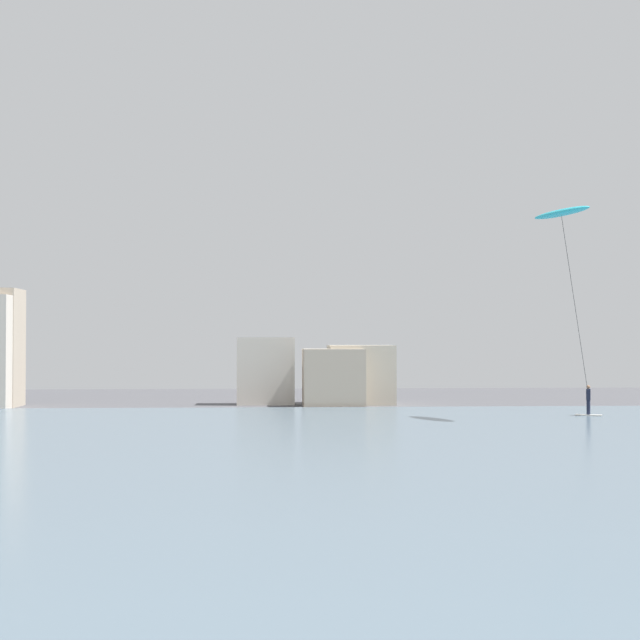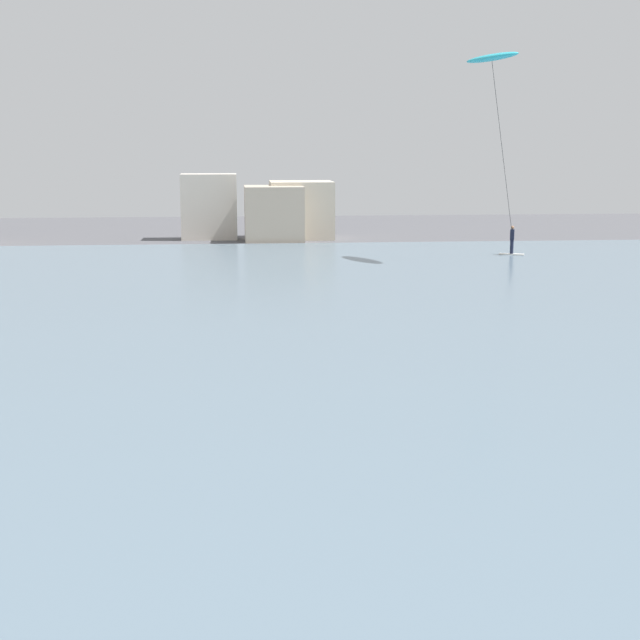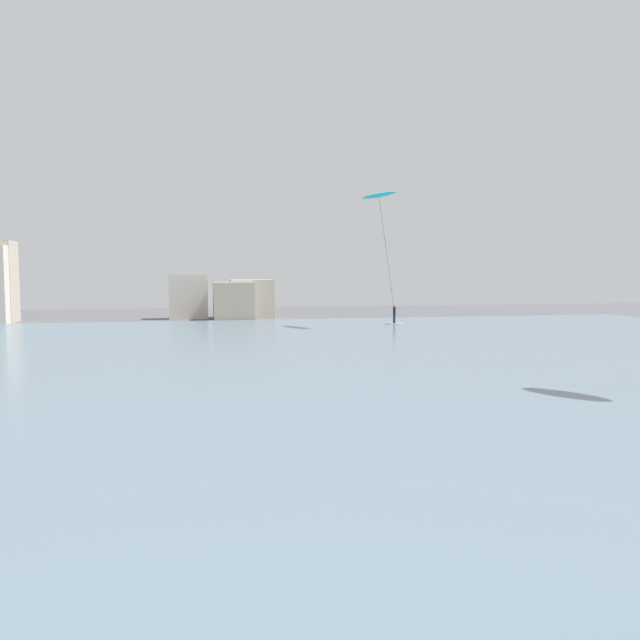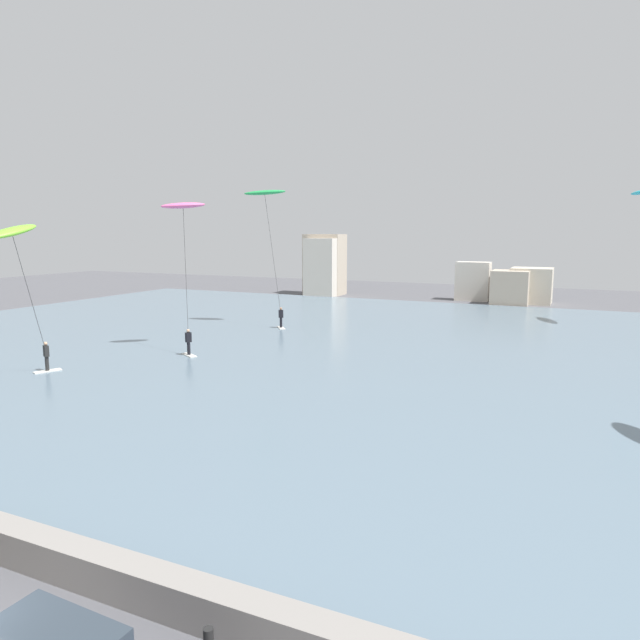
% 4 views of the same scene
% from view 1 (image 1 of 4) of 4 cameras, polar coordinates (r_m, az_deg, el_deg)
% --- Properties ---
extents(water_bay, '(84.00, 52.00, 0.10)m').
position_cam_1_polar(water_bay, '(31.52, 0.50, -8.75)').
color(water_bay, slate).
rests_on(water_bay, ground).
extents(far_shore_buildings, '(28.35, 6.04, 7.38)m').
position_cam_1_polar(far_shore_buildings, '(60.35, -10.72, -2.45)').
color(far_shore_buildings, '#B7A893').
rests_on(far_shore_buildings, ground).
extents(kitesurfer_cyan, '(4.33, 4.87, 10.93)m').
position_cam_1_polar(kitesurfer_cyan, '(50.29, 14.50, 5.49)').
color(kitesurfer_cyan, silver).
rests_on(kitesurfer_cyan, water_bay).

